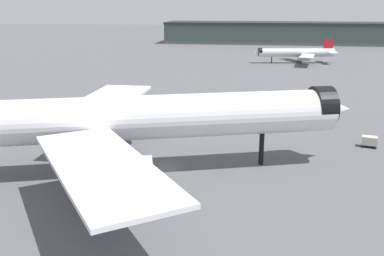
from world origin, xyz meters
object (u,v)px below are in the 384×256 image
object	(u,v)px
airliner_near_gate	(135,119)
baggage_cart_trailing	(369,141)
airliner_far_taxiway	(297,53)
baggage_tug_wing	(27,119)

from	to	relation	value
airliner_near_gate	baggage_cart_trailing	xyz separation A→B (m)	(35.79, 15.08, -6.79)
airliner_far_taxiway	airliner_near_gate	bearing A→B (deg)	66.12
baggage_tug_wing	baggage_cart_trailing	distance (m)	63.91
baggage_tug_wing	baggage_cart_trailing	xyz separation A→B (m)	(63.43, -7.78, 0.00)
baggage_tug_wing	airliner_far_taxiway	bearing A→B (deg)	-69.06
airliner_near_gate	baggage_tug_wing	xyz separation A→B (m)	(-27.64, 22.85, -6.79)
airliner_near_gate	baggage_tug_wing	world-z (taller)	airliner_near_gate
airliner_far_taxiway	baggage_tug_wing	xyz separation A→B (m)	(-64.07, -98.72, -3.20)
airliner_near_gate	baggage_tug_wing	size ratio (longest dim) A/B	17.69
airliner_far_taxiway	baggage_tug_wing	distance (m)	117.73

